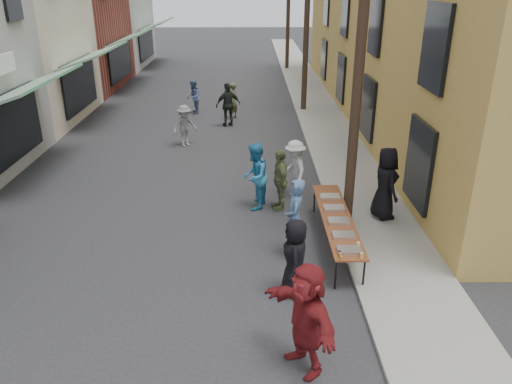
{
  "coord_description": "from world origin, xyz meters",
  "views": [
    {
      "loc": [
        1.73,
        -8.99,
        6.0
      ],
      "look_at": [
        1.84,
        1.92,
        1.3
      ],
      "focal_mm": 35.0,
      "sensor_mm": 36.0,
      "label": 1
    }
  ],
  "objects_px": {
    "guest_front_a": "(295,258)",
    "guest_front_c": "(255,176)",
    "serving_table": "(336,218)",
    "server": "(385,183)",
    "catering_tray_sausage": "(349,250)",
    "utility_pole_far": "(288,2)",
    "utility_pole_mid": "(307,14)",
    "utility_pole_near": "(361,47)"
  },
  "relations": [
    {
      "from": "utility_pole_mid",
      "to": "guest_front_a",
      "type": "relative_size",
      "value": 5.39
    },
    {
      "from": "catering_tray_sausage",
      "to": "utility_pole_mid",
      "type": "bearing_deg",
      "value": 87.95
    },
    {
      "from": "serving_table",
      "to": "utility_pole_mid",
      "type": "bearing_deg",
      "value": 87.7
    },
    {
      "from": "catering_tray_sausage",
      "to": "guest_front_a",
      "type": "relative_size",
      "value": 0.3
    },
    {
      "from": "guest_front_a",
      "to": "server",
      "type": "bearing_deg",
      "value": 145.09
    },
    {
      "from": "utility_pole_mid",
      "to": "guest_front_c",
      "type": "height_order",
      "value": "utility_pole_mid"
    },
    {
      "from": "serving_table",
      "to": "catering_tray_sausage",
      "type": "bearing_deg",
      "value": -90.0
    },
    {
      "from": "catering_tray_sausage",
      "to": "guest_front_c",
      "type": "xyz_separation_m",
      "value": [
        -1.93,
        3.83,
        0.15
      ]
    },
    {
      "from": "utility_pole_near",
      "to": "utility_pole_mid",
      "type": "distance_m",
      "value": 12.0
    },
    {
      "from": "catering_tray_sausage",
      "to": "guest_front_a",
      "type": "height_order",
      "value": "guest_front_a"
    },
    {
      "from": "server",
      "to": "utility_pole_mid",
      "type": "bearing_deg",
      "value": -7.37
    },
    {
      "from": "utility_pole_near",
      "to": "catering_tray_sausage",
      "type": "bearing_deg",
      "value": -100.2
    },
    {
      "from": "utility_pole_mid",
      "to": "utility_pole_far",
      "type": "bearing_deg",
      "value": 90.0
    },
    {
      "from": "utility_pole_near",
      "to": "guest_front_a",
      "type": "relative_size",
      "value": 5.39
    },
    {
      "from": "serving_table",
      "to": "catering_tray_sausage",
      "type": "xyz_separation_m",
      "value": [
        0.0,
        -1.65,
        0.08
      ]
    },
    {
      "from": "serving_table",
      "to": "guest_front_a",
      "type": "height_order",
      "value": "guest_front_a"
    },
    {
      "from": "guest_front_a",
      "to": "server",
      "type": "relative_size",
      "value": 0.86
    },
    {
      "from": "utility_pole_near",
      "to": "guest_front_a",
      "type": "distance_m",
      "value": 5.24
    },
    {
      "from": "utility_pole_mid",
      "to": "catering_tray_sausage",
      "type": "bearing_deg",
      "value": -92.05
    },
    {
      "from": "utility_pole_near",
      "to": "server",
      "type": "bearing_deg",
      "value": 0.28
    },
    {
      "from": "utility_pole_near",
      "to": "utility_pole_far",
      "type": "height_order",
      "value": "same"
    },
    {
      "from": "utility_pole_near",
      "to": "utility_pole_mid",
      "type": "height_order",
      "value": "same"
    },
    {
      "from": "guest_front_c",
      "to": "utility_pole_far",
      "type": "bearing_deg",
      "value": -173.23
    },
    {
      "from": "utility_pole_mid",
      "to": "catering_tray_sausage",
      "type": "distance_m",
      "value": 15.44
    },
    {
      "from": "utility_pole_near",
      "to": "utility_pole_far",
      "type": "distance_m",
      "value": 24.0
    },
    {
      "from": "utility_pole_far",
      "to": "guest_front_a",
      "type": "xyz_separation_m",
      "value": [
        -1.7,
        -27.34,
        -3.66
      ]
    },
    {
      "from": "serving_table",
      "to": "guest_front_a",
      "type": "bearing_deg",
      "value": -120.01
    },
    {
      "from": "serving_table",
      "to": "catering_tray_sausage",
      "type": "height_order",
      "value": "catering_tray_sausage"
    },
    {
      "from": "catering_tray_sausage",
      "to": "guest_front_a",
      "type": "xyz_separation_m",
      "value": [
        -1.16,
        -0.36,
        0.05
      ]
    },
    {
      "from": "serving_table",
      "to": "server",
      "type": "bearing_deg",
      "value": 42.26
    },
    {
      "from": "utility_pole_mid",
      "to": "guest_front_c",
      "type": "bearing_deg",
      "value": -102.47
    },
    {
      "from": "catering_tray_sausage",
      "to": "utility_pole_far",
      "type": "bearing_deg",
      "value": 88.86
    },
    {
      "from": "catering_tray_sausage",
      "to": "guest_front_c",
      "type": "bearing_deg",
      "value": 116.77
    },
    {
      "from": "utility_pole_near",
      "to": "catering_tray_sausage",
      "type": "xyz_separation_m",
      "value": [
        -0.54,
        -2.98,
        -3.71
      ]
    },
    {
      "from": "server",
      "to": "catering_tray_sausage",
      "type": "bearing_deg",
      "value": 141.98
    },
    {
      "from": "utility_pole_near",
      "to": "serving_table",
      "type": "relative_size",
      "value": 2.25
    },
    {
      "from": "guest_front_a",
      "to": "guest_front_c",
      "type": "xyz_separation_m",
      "value": [
        -0.77,
        4.19,
        0.11
      ]
    },
    {
      "from": "guest_front_c",
      "to": "server",
      "type": "distance_m",
      "value": 3.5
    },
    {
      "from": "guest_front_a",
      "to": "guest_front_c",
      "type": "relative_size",
      "value": 0.89
    },
    {
      "from": "utility_pole_far",
      "to": "serving_table",
      "type": "bearing_deg",
      "value": -91.21
    },
    {
      "from": "utility_pole_mid",
      "to": "utility_pole_far",
      "type": "distance_m",
      "value": 12.0
    },
    {
      "from": "utility_pole_near",
      "to": "catering_tray_sausage",
      "type": "distance_m",
      "value": 4.79
    }
  ]
}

